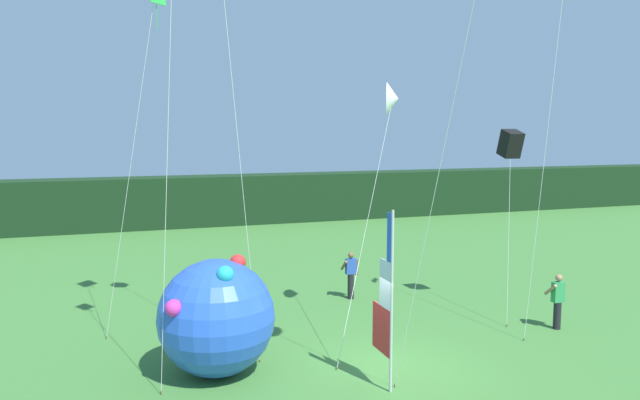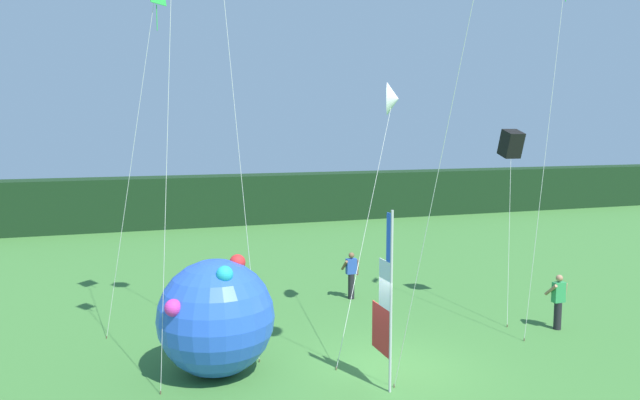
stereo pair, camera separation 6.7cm
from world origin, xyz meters
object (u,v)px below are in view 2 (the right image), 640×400
at_px(kite_black_box_1, 511,144).
at_px(kite_green_diamond_4, 153,10).
at_px(person_near_banner, 351,274).
at_px(person_mid_field, 558,300).
at_px(kite_white_delta_5, 393,99).
at_px(banner_flag, 385,303).
at_px(inflatable_balloon, 216,317).

distance_m(kite_black_box_1, kite_green_diamond_4, 11.46).
distance_m(person_near_banner, kite_black_box_1, 6.83).
height_order(person_near_banner, person_mid_field, person_mid_field).
xyz_separation_m(kite_green_diamond_4, kite_white_delta_5, (6.42, -1.92, -2.43)).
xyz_separation_m(banner_flag, inflatable_balloon, (-3.51, 1.95, -0.57)).
bearing_deg(inflatable_balloon, kite_green_diamond_4, 104.89).
xyz_separation_m(banner_flag, person_mid_field, (6.50, 2.02, -1.10)).
height_order(person_near_banner, inflatable_balloon, inflatable_balloon).
bearing_deg(person_mid_field, kite_green_diamond_4, 161.48).
bearing_deg(person_mid_field, kite_black_box_1, 97.88).
xyz_separation_m(person_mid_field, inflatable_balloon, (-10.01, -0.07, 0.53)).
bearing_deg(kite_black_box_1, kite_green_diamond_4, 171.62).
height_order(person_mid_field, kite_green_diamond_4, kite_green_diamond_4).
relative_size(kite_black_box_1, kite_white_delta_5, 0.82).
xyz_separation_m(kite_black_box_1, kite_green_diamond_4, (-10.71, 1.58, 3.75)).
relative_size(person_mid_field, kite_white_delta_5, 0.23).
bearing_deg(person_near_banner, inflatable_balloon, -137.43).
bearing_deg(kite_white_delta_5, inflatable_balloon, -161.28).
bearing_deg(inflatable_balloon, banner_flag, -29.04).
relative_size(banner_flag, person_mid_field, 2.52).
relative_size(person_mid_field, kite_black_box_1, 0.28).
relative_size(banner_flag, person_near_banner, 2.52).
bearing_deg(kite_green_diamond_4, kite_black_box_1, -8.38).
bearing_deg(person_mid_field, person_near_banner, 132.87).
bearing_deg(kite_green_diamond_4, person_mid_field, -18.52).
height_order(inflatable_balloon, kite_white_delta_5, kite_white_delta_5).
height_order(kite_black_box_1, kite_green_diamond_4, kite_green_diamond_4).
height_order(kite_green_diamond_4, kite_white_delta_5, kite_green_diamond_4).
xyz_separation_m(person_near_banner, kite_white_delta_5, (-0.01, -3.16, 5.83)).
bearing_deg(kite_black_box_1, person_mid_field, -82.12).
distance_m(banner_flag, kite_green_diamond_4, 10.21).
relative_size(banner_flag, inflatable_balloon, 1.44).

